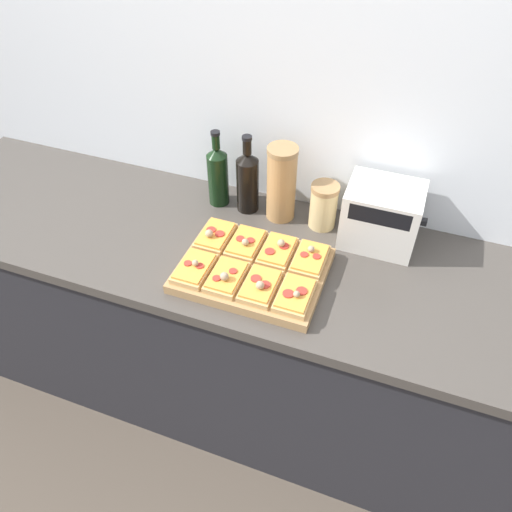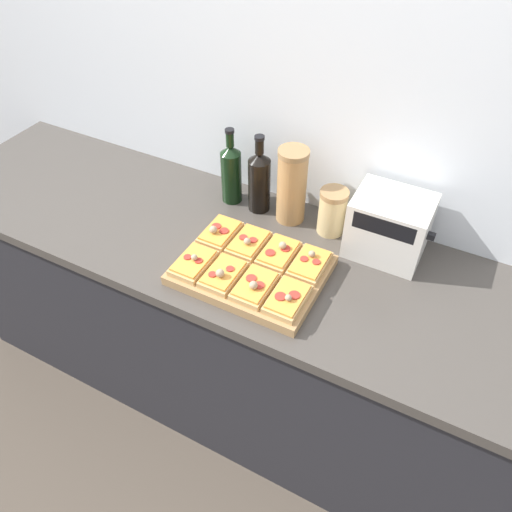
% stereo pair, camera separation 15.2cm
% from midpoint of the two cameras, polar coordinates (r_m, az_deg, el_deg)
% --- Properties ---
extents(ground_plane, '(12.00, 12.00, 0.00)m').
position_cam_midpoint_polar(ground_plane, '(2.27, -5.42, -22.21)').
color(ground_plane, '#4C4238').
extents(wall_back, '(6.00, 0.06, 2.50)m').
position_cam_midpoint_polar(wall_back, '(1.76, 1.17, 16.09)').
color(wall_back, silver).
rests_on(wall_back, ground_plane).
extents(kitchen_counter, '(2.63, 0.67, 0.91)m').
position_cam_midpoint_polar(kitchen_counter, '(2.02, -2.52, -9.04)').
color(kitchen_counter, '#232328').
rests_on(kitchen_counter, ground_plane).
extents(cutting_board, '(0.46, 0.35, 0.03)m').
position_cam_midpoint_polar(cutting_board, '(1.59, -3.10, -1.77)').
color(cutting_board, '#A37A4C').
rests_on(cutting_board, kitchen_counter).
extents(pizza_slice_back_left, '(0.10, 0.16, 0.05)m').
position_cam_midpoint_polar(pizza_slice_back_left, '(1.68, -7.28, 2.22)').
color(pizza_slice_back_left, tan).
rests_on(pizza_slice_back_left, cutting_board).
extents(pizza_slice_back_midleft, '(0.10, 0.16, 0.05)m').
position_cam_midpoint_polar(pizza_slice_back_midleft, '(1.64, -3.81, 1.35)').
color(pizza_slice_back_midleft, tan).
rests_on(pizza_slice_back_midleft, cutting_board).
extents(pizza_slice_back_midright, '(0.10, 0.16, 0.05)m').
position_cam_midpoint_polar(pizza_slice_back_midright, '(1.61, -0.21, 0.49)').
color(pizza_slice_back_midright, tan).
rests_on(pizza_slice_back_midright, cutting_board).
extents(pizza_slice_back_right, '(0.10, 0.16, 0.05)m').
position_cam_midpoint_polar(pizza_slice_back_right, '(1.59, 3.50, -0.44)').
color(pizza_slice_back_right, tan).
rests_on(pizza_slice_back_right, cutting_board).
extents(pizza_slice_front_left, '(0.10, 0.16, 0.05)m').
position_cam_midpoint_polar(pizza_slice_front_left, '(1.58, -9.81, -1.50)').
color(pizza_slice_front_left, tan).
rests_on(pizza_slice_front_left, cutting_board).
extents(pizza_slice_front_midleft, '(0.10, 0.16, 0.05)m').
position_cam_midpoint_polar(pizza_slice_front_midleft, '(1.54, -6.22, -2.52)').
color(pizza_slice_front_midleft, tan).
rests_on(pizza_slice_front_midleft, cutting_board).
extents(pizza_slice_front_midright, '(0.10, 0.16, 0.05)m').
position_cam_midpoint_polar(pizza_slice_front_midright, '(1.50, -2.41, -3.56)').
color(pizza_slice_front_midright, tan).
rests_on(pizza_slice_front_midright, cutting_board).
extents(pizza_slice_front_right, '(0.10, 0.16, 0.05)m').
position_cam_midpoint_polar(pizza_slice_front_right, '(1.48, 1.55, -4.63)').
color(pizza_slice_front_right, tan).
rests_on(pizza_slice_front_right, cutting_board).
extents(olive_oil_bottle, '(0.08, 0.08, 0.29)m').
position_cam_midpoint_polar(olive_oil_bottle, '(1.83, -6.78, 9.13)').
color(olive_oil_bottle, black).
rests_on(olive_oil_bottle, kitchen_counter).
extents(wine_bottle, '(0.08, 0.08, 0.30)m').
position_cam_midpoint_polar(wine_bottle, '(1.79, -3.43, 8.52)').
color(wine_bottle, black).
rests_on(wine_bottle, kitchen_counter).
extents(grain_jar_tall, '(0.11, 0.11, 0.28)m').
position_cam_midpoint_polar(grain_jar_tall, '(1.74, 0.42, 8.21)').
color(grain_jar_tall, '#AD7F4C').
rests_on(grain_jar_tall, kitchen_counter).
extents(grain_jar_short, '(0.10, 0.10, 0.17)m').
position_cam_midpoint_polar(grain_jar_short, '(1.74, 5.25, 5.65)').
color(grain_jar_short, tan).
rests_on(grain_jar_short, kitchen_counter).
extents(toaster_oven, '(0.27, 0.20, 0.21)m').
position_cam_midpoint_polar(toaster_oven, '(1.69, 11.66, 4.46)').
color(toaster_oven, beige).
rests_on(toaster_oven, kitchen_counter).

